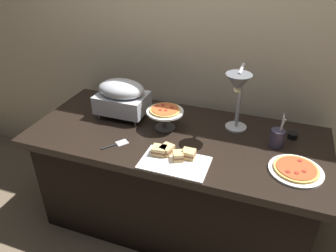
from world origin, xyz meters
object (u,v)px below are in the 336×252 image
sandwich_platter (173,157)px  sauce_cup_near (100,98)px  pizza_plate_front (296,170)px  chafing_dish (122,96)px  serving_spatula (116,145)px  pizza_plate_center (165,113)px  utensil_holder (277,138)px  heat_lamp (238,88)px  sauce_cup_far (292,135)px

sandwich_platter → sauce_cup_near: 0.95m
pizza_plate_front → sauce_cup_near: (-1.45, 0.41, 0.01)m
chafing_dish → serving_spatula: (0.13, -0.35, -0.15)m
sauce_cup_near → pizza_plate_front: bearing=-15.9°
sauce_cup_near → serving_spatula: (0.41, -0.51, -0.02)m
pizza_plate_center → utensil_holder: size_ratio=1.11×
heat_lamp → sauce_cup_near: bearing=169.5°
pizza_plate_center → sauce_cup_far: 0.82m
heat_lamp → sauce_cup_near: 1.13m
pizza_plate_front → serving_spatula: (-1.04, -0.10, -0.01)m
pizza_plate_front → utensil_holder: size_ratio=1.34×
pizza_plate_center → serving_spatula: (-0.21, -0.29, -0.11)m
pizza_plate_front → chafing_dish: bearing=167.7°
pizza_plate_center → sandwich_platter: (0.17, -0.32, -0.09)m
sauce_cup_far → serving_spatula: size_ratio=0.41×
pizza_plate_front → heat_lamp: bearing=150.7°
sauce_cup_near → chafing_dish: bearing=-29.5°
sandwich_platter → pizza_plate_center: bearing=117.5°
pizza_plate_center → sauce_cup_far: bearing=11.0°
pizza_plate_front → serving_spatula: bearing=-174.5°
heat_lamp → utensil_holder: (0.26, 0.01, -0.29)m
sauce_cup_near → pizza_plate_center: bearing=-19.3°
sauce_cup_near → heat_lamp: bearing=-10.5°
chafing_dish → serving_spatula: size_ratio=2.22×
utensil_holder → sandwich_platter: bearing=-147.0°
chafing_dish → sauce_cup_near: chafing_dish is taller
heat_lamp → utensil_holder: bearing=1.7°
sandwich_platter → heat_lamp: bearing=51.2°
sauce_cup_near → utensil_holder: utensil_holder is taller
sandwich_platter → serving_spatula: bearing=175.7°
heat_lamp → pizza_plate_center: bearing=-177.5°
chafing_dish → sandwich_platter: chafing_dish is taller
pizza_plate_center → sauce_cup_near: pizza_plate_center is taller
sauce_cup_far → chafing_dish: bearing=-175.1°
chafing_dish → heat_lamp: heat_lamp is taller
heat_lamp → sauce_cup_far: 0.50m
sauce_cup_near → utensil_holder: 1.34m
sauce_cup_near → sauce_cup_far: (1.42, -0.06, -0.00)m
sauce_cup_far → heat_lamp: bearing=-159.2°
chafing_dish → pizza_plate_front: (1.16, -0.25, -0.14)m
chafing_dish → sandwich_platter: 0.65m
chafing_dish → sauce_cup_near: 0.35m
pizza_plate_front → sandwich_platter: (-0.66, -0.13, 0.01)m
pizza_plate_front → pizza_plate_center: bearing=166.7°
heat_lamp → utensil_holder: size_ratio=2.08×
sauce_cup_near → utensil_holder: bearing=-8.1°
chafing_dish → sauce_cup_near: bearing=150.5°
chafing_dish → sauce_cup_near: size_ratio=4.98×
serving_spatula → sauce_cup_near: bearing=128.5°
sauce_cup_near → serving_spatula: size_ratio=0.45×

